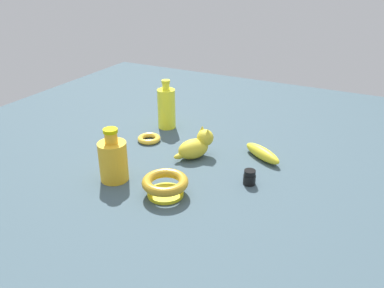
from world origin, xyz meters
name	(u,v)px	position (x,y,z in m)	size (l,w,h in m)	color
ground	(192,162)	(0.00, 0.00, 0.00)	(2.00, 2.00, 0.00)	#384C56
bowl	(165,184)	(0.02, -0.21, 0.03)	(0.13, 0.13, 0.06)	yellow
cat_figurine	(197,145)	(0.00, 0.04, 0.04)	(0.11, 0.13, 0.10)	gold
bottle_tall	(167,108)	(-0.22, 0.21, 0.08)	(0.07, 0.07, 0.19)	yellow
bottle_short	(113,160)	(-0.16, -0.20, 0.07)	(0.08, 0.08, 0.17)	gold
nail_polish_jar	(250,177)	(0.21, -0.05, 0.02)	(0.04, 0.04, 0.05)	black
bangle	(149,139)	(-0.21, 0.07, 0.01)	(0.08, 0.08, 0.02)	yellow
banana	(262,153)	(0.20, 0.13, 0.02)	(0.16, 0.04, 0.04)	yellow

